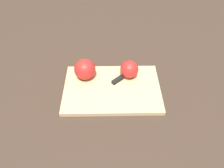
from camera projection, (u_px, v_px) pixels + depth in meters
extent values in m
plane|color=#38281E|center=(112.00, 90.00, 0.91)|extent=(4.00, 4.00, 0.00)
cube|color=tan|center=(112.00, 89.00, 0.91)|extent=(0.41, 0.28, 0.02)
sphere|color=red|center=(85.00, 69.00, 0.91)|extent=(0.09, 0.09, 0.09)
cylinder|color=beige|center=(87.00, 69.00, 0.91)|extent=(0.01, 0.08, 0.08)
sphere|color=red|center=(129.00, 69.00, 0.92)|extent=(0.08, 0.08, 0.08)
cylinder|color=beige|center=(131.00, 69.00, 0.92)|extent=(0.04, 0.07, 0.07)
cube|color=silver|center=(129.00, 74.00, 0.95)|extent=(0.07, 0.07, 0.00)
cube|color=black|center=(118.00, 80.00, 0.92)|extent=(0.05, 0.05, 0.02)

